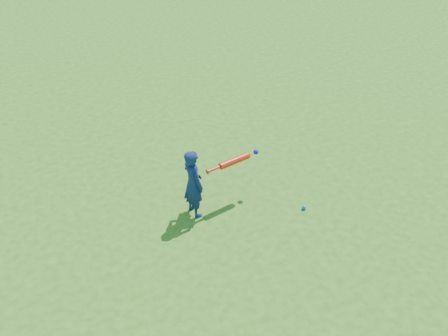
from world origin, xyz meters
TOP-DOWN VIEW (x-y plane):
  - ground at (0.00, 0.00)m, footprint 80.00×80.00m
  - child at (0.76, -0.01)m, footprint 0.33×0.42m
  - ground_ball_blue at (2.22, -0.48)m, footprint 0.06×0.06m
  - bat_swing at (1.42, 0.10)m, footprint 0.84×0.27m

SIDE VIEW (x-z plane):
  - ground at x=0.00m, z-range 0.00..0.00m
  - ground_ball_blue at x=2.22m, z-range 0.00..0.06m
  - child at x=0.76m, z-range 0.00..1.03m
  - bat_swing at x=1.42m, z-range 0.61..0.71m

